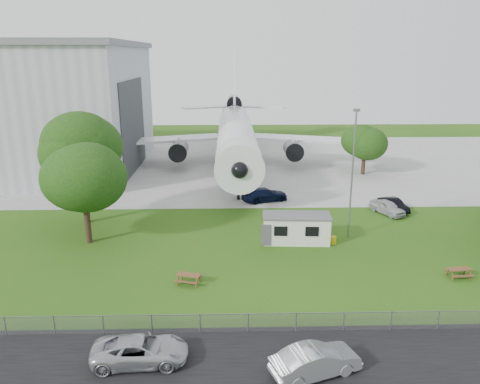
{
  "coord_description": "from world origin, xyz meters",
  "views": [
    {
      "loc": [
        -3.16,
        -35.12,
        16.76
      ],
      "look_at": [
        -2.07,
        8.0,
        4.0
      ],
      "focal_mm": 35.0,
      "sensor_mm": 36.0,
      "label": 1
    }
  ],
  "objects_px": {
    "car_centre_sedan": "(316,361)",
    "airliner": "(236,132)",
    "picnic_east": "(458,277)",
    "picnic_west": "(189,283)",
    "site_cabin": "(296,228)"
  },
  "relations": [
    {
      "from": "airliner",
      "to": "picnic_east",
      "type": "xyz_separation_m",
      "value": [
        16.73,
        -38.31,
        -5.27
      ]
    },
    {
      "from": "airliner",
      "to": "picnic_west",
      "type": "bearing_deg",
      "value": -96.23
    },
    {
      "from": "site_cabin",
      "to": "car_centre_sedan",
      "type": "relative_size",
      "value": 1.37
    },
    {
      "from": "picnic_west",
      "to": "car_centre_sedan",
      "type": "xyz_separation_m",
      "value": [
        7.7,
        -10.71,
        0.82
      ]
    },
    {
      "from": "airliner",
      "to": "picnic_east",
      "type": "bearing_deg",
      "value": -66.4
    },
    {
      "from": "airliner",
      "to": "car_centre_sedan",
      "type": "relative_size",
      "value": 9.55
    },
    {
      "from": "airliner",
      "to": "site_cabin",
      "type": "xyz_separation_m",
      "value": [
        5.07,
        -30.7,
        -3.96
      ]
    },
    {
      "from": "airliner",
      "to": "car_centre_sedan",
      "type": "height_order",
      "value": "airliner"
    },
    {
      "from": "site_cabin",
      "to": "picnic_west",
      "type": "xyz_separation_m",
      "value": [
        -9.3,
        -8.08,
        -1.31
      ]
    },
    {
      "from": "site_cabin",
      "to": "car_centre_sedan",
      "type": "distance_m",
      "value": 18.86
    },
    {
      "from": "picnic_east",
      "to": "picnic_west",
      "type": "bearing_deg",
      "value": 175.28
    },
    {
      "from": "site_cabin",
      "to": "airliner",
      "type": "bearing_deg",
      "value": 99.38
    },
    {
      "from": "airliner",
      "to": "car_centre_sedan",
      "type": "distance_m",
      "value": 49.81
    },
    {
      "from": "car_centre_sedan",
      "to": "airliner",
      "type": "bearing_deg",
      "value": -16.07
    },
    {
      "from": "car_centre_sedan",
      "to": "picnic_west",
      "type": "bearing_deg",
      "value": 15.65
    }
  ]
}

